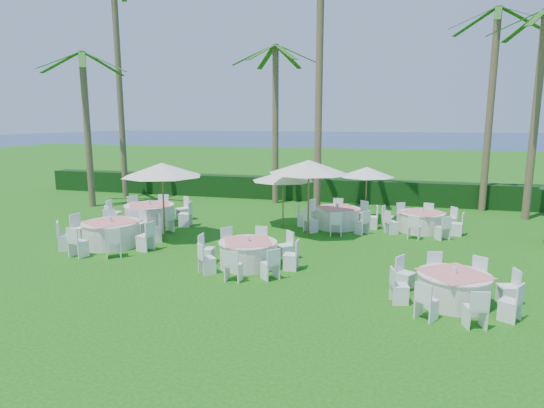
{
  "coord_description": "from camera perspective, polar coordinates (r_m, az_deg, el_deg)",
  "views": [
    {
      "loc": [
        3.49,
        -12.03,
        4.25
      ],
      "look_at": [
        -0.76,
        3.48,
        1.3
      ],
      "focal_mm": 30.0,
      "sensor_mm": 36.0,
      "label": 1
    }
  ],
  "objects": [
    {
      "name": "ground",
      "position": [
        13.23,
        -0.81,
        -8.35
      ],
      "size": [
        120.0,
        120.0,
        0.0
      ],
      "primitive_type": "plane",
      "color": "#115B0F",
      "rests_on": "ground"
    },
    {
      "name": "hedge",
      "position": [
        24.56,
        6.99,
        1.77
      ],
      "size": [
        34.0,
        1.0,
        1.2
      ],
      "primitive_type": "cube",
      "color": "black",
      "rests_on": "ground"
    },
    {
      "name": "ocean",
      "position": [
        114.17,
        13.7,
        7.97
      ],
      "size": [
        260.0,
        260.0,
        0.0
      ],
      "primitive_type": "plane",
      "color": "#07254F",
      "rests_on": "ground"
    },
    {
      "name": "banquet_table_a",
      "position": [
        16.63,
        -19.52,
        -3.45
      ],
      "size": [
        3.39,
        3.39,
        1.01
      ],
      "color": "silver",
      "rests_on": "ground"
    },
    {
      "name": "banquet_table_b",
      "position": [
        13.53,
        -3.04,
        -6.15
      ],
      "size": [
        3.02,
        3.02,
        0.92
      ],
      "color": "silver",
      "rests_on": "ground"
    },
    {
      "name": "banquet_table_c",
      "position": [
        11.66,
        21.81,
        -9.72
      ],
      "size": [
        2.93,
        2.93,
        0.9
      ],
      "color": "silver",
      "rests_on": "ground"
    },
    {
      "name": "banquet_table_d",
      "position": [
        19.35,
        -15.12,
        -1.26
      ],
      "size": [
        3.52,
        3.52,
        1.05
      ],
      "color": "silver",
      "rests_on": "ground"
    },
    {
      "name": "banquet_table_e",
      "position": [
        18.53,
        8.16,
        -1.63
      ],
      "size": [
        3.22,
        3.22,
        0.97
      ],
      "color": "silver",
      "rests_on": "ground"
    },
    {
      "name": "banquet_table_f",
      "position": [
        18.63,
        18.23,
        -2.06
      ],
      "size": [
        3.04,
        3.04,
        0.92
      ],
      "color": "silver",
      "rests_on": "ground"
    },
    {
      "name": "umbrella_a",
      "position": [
        16.54,
        -13.63,
        4.19
      ],
      "size": [
        2.86,
        2.86,
        2.79
      ],
      "color": "brown",
      "rests_on": "ground"
    },
    {
      "name": "umbrella_b",
      "position": [
        16.64,
        4.65,
        4.67
      ],
      "size": [
        3.01,
        3.01,
        2.85
      ],
      "color": "brown",
      "rests_on": "ground"
    },
    {
      "name": "umbrella_c",
      "position": [
        18.21,
        1.41,
        3.53
      ],
      "size": [
        2.53,
        2.53,
        2.27
      ],
      "color": "brown",
      "rests_on": "ground"
    },
    {
      "name": "umbrella_d",
      "position": [
        19.47,
        11.82,
        3.96
      ],
      "size": [
        2.3,
        2.3,
        2.35
      ],
      "color": "brown",
      "rests_on": "ground"
    },
    {
      "name": "palm_a",
      "position": [
        26.85,
        -18.64,
        14.6
      ],
      "size": [
        4.37,
        4.25,
        11.96
      ],
      "color": "brown",
      "rests_on": "ground"
    },
    {
      "name": "palm_b",
      "position": [
        23.51,
        0.44,
        10.87
      ],
      "size": [
        4.39,
        4.2,
        8.0
      ],
      "color": "brown",
      "rests_on": "ground"
    },
    {
      "name": "palm_c",
      "position": [
        20.9,
        5.94,
        15.73
      ],
      "size": [
        4.31,
        4.33,
        11.46
      ],
      "color": "brown",
      "rests_on": "ground"
    },
    {
      "name": "palm_d",
      "position": [
        23.7,
        25.76,
        11.45
      ],
      "size": [
        4.24,
        4.37,
        9.29
      ],
      "color": "brown",
      "rests_on": "ground"
    },
    {
      "name": "palm_e",
      "position": [
        22.45,
        30.25,
        10.47
      ],
      "size": [
        4.4,
        3.98,
        8.74
      ],
      "color": "brown",
      "rests_on": "ground"
    },
    {
      "name": "palm_f",
      "position": [
        24.33,
        -22.23,
        9.53
      ],
      "size": [
        4.4,
        4.15,
        7.53
      ],
      "color": "brown",
      "rests_on": "ground"
    }
  ]
}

